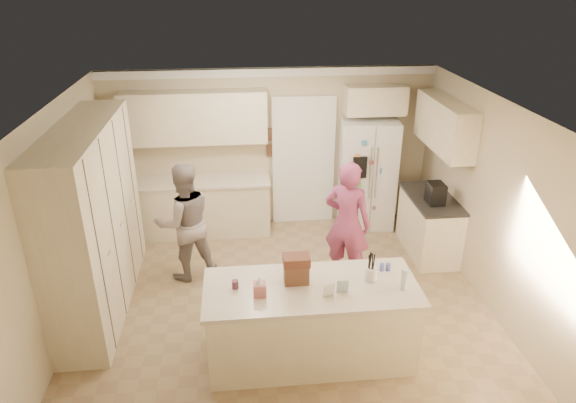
{
  "coord_description": "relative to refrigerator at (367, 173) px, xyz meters",
  "views": [
    {
      "loc": [
        -0.51,
        -5.59,
        4.01
      ],
      "look_at": [
        0.1,
        0.35,
        1.25
      ],
      "focal_mm": 32.0,
      "sensor_mm": 36.0,
      "label": 1
    }
  ],
  "objects": [
    {
      "name": "right_base_cab",
      "position": [
        0.72,
        -1.07,
        -0.46
      ],
      "size": [
        0.6,
        1.2,
        0.88
      ],
      "primitive_type": "cube",
      "color": "#F3E9C2",
      "rests_on": "floor"
    },
    {
      "name": "right_upper_cab",
      "position": [
        0.85,
        -0.87,
        1.05
      ],
      "size": [
        0.35,
        1.5,
        0.7
      ],
      "primitive_type": "cube",
      "color": "#F3E9C2",
      "rests_on": "wall_right"
    },
    {
      "name": "doorway_opening",
      "position": [
        -1.03,
        0.21,
        0.15
      ],
      "size": [
        0.9,
        0.06,
        2.1
      ],
      "primitive_type": "cube",
      "color": "black",
      "rests_on": "floor"
    },
    {
      "name": "pantry_bank",
      "position": [
        -3.88,
        -1.87,
        0.28
      ],
      "size": [
        0.6,
        2.6,
        2.35
      ],
      "primitive_type": "cube",
      "color": "#F3E9C2",
      "rests_on": "floor"
    },
    {
      "name": "teen_boy",
      "position": [
        -2.85,
        -1.36,
        -0.06
      ],
      "size": [
        0.99,
        0.88,
        1.69
      ],
      "primitive_type": "imported",
      "rotation": [
        0.0,
        0.0,
        3.48
      ],
      "color": "#9C9794",
      "rests_on": "floor"
    },
    {
      "name": "back_countertop",
      "position": [
        -2.73,
        -0.08,
        0.0
      ],
      "size": [
        2.24,
        0.63,
        0.04
      ],
      "primitive_type": "cube",
      "color": "beige",
      "rests_on": "back_base_cab"
    },
    {
      "name": "jam_jar",
      "position": [
        -2.18,
        -3.12,
        0.07
      ],
      "size": [
        0.07,
        0.07,
        0.09
      ],
      "primitive_type": "cylinder",
      "color": "#59263F",
      "rests_on": "island_top"
    },
    {
      "name": "coffee_maker",
      "position": [
        0.67,
        -1.27,
        0.17
      ],
      "size": [
        0.22,
        0.28,
        0.3
      ],
      "primitive_type": "cube",
      "color": "black",
      "rests_on": "right_countertop"
    },
    {
      "name": "ceiling",
      "position": [
        -1.58,
        -2.07,
        1.71
      ],
      "size": [
        5.2,
        4.6,
        0.02
      ],
      "primitive_type": "cube",
      "color": "white",
      "rests_on": "wall_back"
    },
    {
      "name": "crown_back",
      "position": [
        -1.58,
        0.19,
        1.63
      ],
      "size": [
        5.2,
        0.08,
        0.12
      ],
      "primitive_type": "cube",
      "color": "white",
      "rests_on": "wall_back"
    },
    {
      "name": "fridge_seam",
      "position": [
        0.0,
        -0.35,
        0.0
      ],
      "size": [
        0.02,
        0.02,
        1.78
      ],
      "primitive_type": "cube",
      "color": "gray",
      "rests_on": "refrigerator"
    },
    {
      "name": "back_upper_cab",
      "position": [
        -2.73,
        0.06,
        1.0
      ],
      "size": [
        2.2,
        0.35,
        0.8
      ],
      "primitive_type": "cube",
      "color": "#F3E9C2",
      "rests_on": "wall_back"
    },
    {
      "name": "wall_frame_upper",
      "position": [
        -1.56,
        0.2,
        0.65
      ],
      "size": [
        0.15,
        0.02,
        0.2
      ],
      "primitive_type": "cube",
      "color": "brown",
      "rests_on": "wall_back"
    },
    {
      "name": "island_top",
      "position": [
        -1.38,
        -3.17,
        0.0
      ],
      "size": [
        2.28,
        0.96,
        0.05
      ],
      "primitive_type": "cube",
      "color": "beige",
      "rests_on": "island_base"
    },
    {
      "name": "fridge_magnets",
      "position": [
        0.0,
        -0.36,
        0.0
      ],
      "size": [
        0.76,
        0.02,
        1.44
      ],
      "primitive_type": null,
      "color": "tan",
      "rests_on": "refrigerator"
    },
    {
      "name": "wall_back",
      "position": [
        -1.58,
        0.24,
        0.4
      ],
      "size": [
        5.2,
        0.02,
        2.6
      ],
      "primitive_type": "cube",
      "color": "beige",
      "rests_on": "ground"
    },
    {
      "name": "over_fridge_cab",
      "position": [
        0.07,
        0.06,
        1.2
      ],
      "size": [
        0.95,
        0.35,
        0.45
      ],
      "primitive_type": "cube",
      "color": "#F3E9C2",
      "rests_on": "wall_back"
    },
    {
      "name": "fridge_handle_l",
      "position": [
        -0.05,
        -0.37,
        0.15
      ],
      "size": [
        0.02,
        0.02,
        0.85
      ],
      "primitive_type": "cylinder",
      "color": "silver",
      "rests_on": "refrigerator"
    },
    {
      "name": "wall_left",
      "position": [
        -4.19,
        -2.07,
        0.4
      ],
      "size": [
        0.02,
        4.6,
        2.6
      ],
      "primitive_type": "cube",
      "color": "beige",
      "rests_on": "ground"
    },
    {
      "name": "teen_girl",
      "position": [
        -0.68,
        -1.67,
        -0.03
      ],
      "size": [
        0.76,
        0.68,
        1.75
      ],
      "primitive_type": "imported",
      "rotation": [
        0.0,
        0.0,
        2.61
      ],
      "color": "#AE4688",
      "rests_on": "floor"
    },
    {
      "name": "tissue_plume",
      "position": [
        -1.93,
        -3.27,
        0.2
      ],
      "size": [
        0.08,
        0.08,
        0.08
      ],
      "primitive_type": "cone",
      "color": "white",
      "rests_on": "tissue_box"
    },
    {
      "name": "island_base",
      "position": [
        -1.38,
        -3.17,
        -0.46
      ],
      "size": [
        2.2,
        0.9,
        0.88
      ],
      "primitive_type": "cube",
      "color": "#F3E9C2",
      "rests_on": "floor"
    },
    {
      "name": "utensil_crock",
      "position": [
        -0.73,
        -3.12,
        0.1
      ],
      "size": [
        0.13,
        0.13,
        0.15
      ],
      "primitive_type": "cylinder",
      "color": "white",
      "rests_on": "island_top"
    },
    {
      "name": "fridge_handle_r",
      "position": [
        0.05,
        -0.37,
        0.15
      ],
      "size": [
        0.02,
        0.02,
        0.85
      ],
      "primitive_type": "cylinder",
      "color": "silver",
      "rests_on": "refrigerator"
    },
    {
      "name": "floor",
      "position": [
        -1.58,
        -2.07,
        -0.91
      ],
      "size": [
        5.2,
        4.6,
        0.02
      ],
      "primitive_type": "cube",
      "color": "#957F5A",
      "rests_on": "ground"
    },
    {
      "name": "fridge_dispenser",
      "position": [
        -0.22,
        -0.37,
        0.25
      ],
      "size": [
        0.22,
        0.03,
        0.35
      ],
      "primitive_type": "cube",
      "color": "black",
      "rests_on": "refrigerator"
    },
    {
      "name": "shaker_salt",
      "position": [
        -0.56,
        -2.95,
        0.07
      ],
      "size": [
        0.05,
        0.05,
        0.09
      ],
      "primitive_type": "cylinder",
      "color": "#4D54B1",
      "rests_on": "island_top"
    },
    {
      "name": "refrigerator",
      "position": [
        0.0,
        0.0,
        0.0
      ],
      "size": [
        0.98,
        0.8,
        1.8
      ],
      "primitive_type": "cube",
      "rotation": [
        0.0,
        0.0,
        -0.12
      ],
      "color": "white",
      "rests_on": "floor"
    },
    {
      "name": "wall_right",
      "position": [
        1.03,
        -2.07,
        0.4
      ],
      "size": [
        0.02,
        4.6,
        2.6
      ],
      "primitive_type": "cube",
      "color": "beige",
      "rests_on": "ground"
    },
    {
      "name": "wall_front",
      "position": [
        -1.58,
        -4.38,
        0.4
      ],
      "size": [
        5.2,
        0.02,
        2.6
      ],
      "primitive_type": "cube",
      "color": "beige",
      "rests_on": "ground"
    },
    {
      "name": "right_countertop",
      "position": [
        0.71,
        -1.07,
        0.0
      ],
      "size": [
        0.63,
        1.24,
        0.04
      ],
      "primitive_type": "cube",
      "color": "#2D2B28",
      "rests_on": "right_base_cab"
    },
    {
      "name": "water_bottle",
      "position": [
        -0.43,
        -3.32,
        0.14
      ],
      "size": [
        0.07,
        0.07,
        0.24
      ],
      "primitive_type": "cylinder",
      "color": "silver",
      "rests_on": "island_top"
    },
    {
      "name": "shaker_pepper",
      "position": [
        -0.49,
        -2.95,
        0.07
      ],
      "size": [
        0.05,
        0.05,
        0.09
      ],
      "primitive_type": "cylinder",
      "color": "#4D54B1",
      "rests_on": "island_top"
    },
    {
      "name": "greeting_card_a",
      "position": [
        -1.23,
        -3.37,
        0.11
      ],
      "size": [
        0.12,
        0.06,
        0.16
      ],
      "primitive_type": "cube",
      "rotation": [
        0.15,
        0.0,
        0.2
      ],
      "color": "white",
      "rests_on": "island_top"
    },
    {
      "name": "back_base_cab",
      "position": [
        -2.73,
        -0.07,
        -0.46
      ],
      "size": [
        2.2,
        0.6,
        0.88
      ],
      "primitive_type": "cube",
      "color": "#F3E9C2",
      "rests_on": "floor"
    },
    {
      "name": "dollhouse_body",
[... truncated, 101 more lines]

